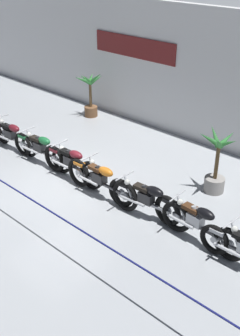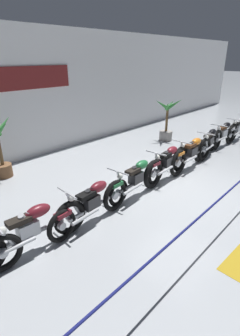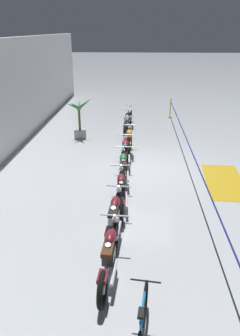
{
  "view_description": "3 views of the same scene",
  "coord_description": "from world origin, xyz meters",
  "px_view_note": "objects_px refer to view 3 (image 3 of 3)",
  "views": [
    {
      "loc": [
        7.93,
        -5.88,
        5.83
      ],
      "look_at": [
        1.15,
        1.34,
        0.44
      ],
      "focal_mm": 45.0,
      "sensor_mm": 36.0,
      "label": 1
    },
    {
      "loc": [
        -5.87,
        -3.06,
        3.27
      ],
      "look_at": [
        -1.04,
        1.37,
        0.46
      ],
      "focal_mm": 28.0,
      "sensor_mm": 36.0,
      "label": 2
    },
    {
      "loc": [
        -10.62,
        0.14,
        4.51
      ],
      "look_at": [
        -1.35,
        0.67,
        0.54
      ],
      "focal_mm": 35.0,
      "sensor_mm": 36.0,
      "label": 3
    }
  ],
  "objects_px": {
    "motorcycle_black_7": "(127,123)",
    "motorcycle_black_6": "(127,132)",
    "motorcycle_maroon_4": "(125,153)",
    "motorcycle_maroon_1": "(114,218)",
    "motorcycle_orange_5": "(129,142)",
    "stanchion_far_left": "(195,165)",
    "stanchion_mid_left": "(170,111)",
    "motorcycle_silver_8": "(130,117)",
    "motorcycle_maroon_2": "(121,191)",
    "floor_banner": "(224,181)",
    "motorcycle_maroon_0": "(109,255)",
    "potted_palm_left_of_row": "(80,122)",
    "motorcycle_green_3": "(123,169)",
    "bicycle": "(142,328)"
  },
  "relations": [
    {
      "from": "motorcycle_maroon_4",
      "to": "motorcycle_silver_8",
      "type": "bearing_deg",
      "value": -0.18
    },
    {
      "from": "bicycle",
      "to": "stanchion_mid_left",
      "type": "height_order",
      "value": "stanchion_mid_left"
    },
    {
      "from": "motorcycle_maroon_0",
      "to": "potted_palm_left_of_row",
      "type": "bearing_deg",
      "value": 13.35
    },
    {
      "from": "motorcycle_green_3",
      "to": "motorcycle_black_7",
      "type": "xyz_separation_m",
      "value": [
        5.37,
        0.06,
        -0.0
      ]
    },
    {
      "from": "motorcycle_orange_5",
      "to": "motorcycle_black_7",
      "type": "bearing_deg",
      "value": 3.52
    },
    {
      "from": "motorcycle_black_7",
      "to": "bicycle",
      "type": "bearing_deg",
      "value": -176.84
    },
    {
      "from": "motorcycle_maroon_0",
      "to": "stanchion_far_left",
      "type": "distance_m",
      "value": 4.57
    },
    {
      "from": "motorcycle_maroon_0",
      "to": "motorcycle_maroon_1",
      "type": "distance_m",
      "value": 1.34
    },
    {
      "from": "motorcycle_maroon_1",
      "to": "motorcycle_orange_5",
      "type": "bearing_deg",
      "value": -1.84
    },
    {
      "from": "motorcycle_maroon_1",
      "to": "stanchion_far_left",
      "type": "bearing_deg",
      "value": -40.31
    },
    {
      "from": "motorcycle_maroon_4",
      "to": "motorcycle_black_6",
      "type": "xyz_separation_m",
      "value": [
        2.67,
        0.01,
        -0.01
      ]
    },
    {
      "from": "stanchion_mid_left",
      "to": "motorcycle_black_6",
      "type": "bearing_deg",
      "value": 153.46
    },
    {
      "from": "motorcycle_maroon_0",
      "to": "motorcycle_black_6",
      "type": "xyz_separation_m",
      "value": [
        8.23,
        -0.06,
        0.01
      ]
    },
    {
      "from": "stanchion_far_left",
      "to": "stanchion_mid_left",
      "type": "relative_size",
      "value": 13.31
    },
    {
      "from": "motorcycle_orange_5",
      "to": "motorcycle_maroon_2",
      "type": "bearing_deg",
      "value": 178.74
    },
    {
      "from": "stanchion_far_left",
      "to": "stanchion_mid_left",
      "type": "distance_m",
      "value": 8.63
    },
    {
      "from": "motorcycle_maroon_2",
      "to": "floor_banner",
      "type": "relative_size",
      "value": 0.86
    },
    {
      "from": "motorcycle_silver_8",
      "to": "motorcycle_maroon_1",
      "type": "bearing_deg",
      "value": 179.47
    },
    {
      "from": "motorcycle_orange_5",
      "to": "motorcycle_black_7",
      "type": "height_order",
      "value": "motorcycle_orange_5"
    },
    {
      "from": "motorcycle_orange_5",
      "to": "potted_palm_left_of_row",
      "type": "bearing_deg",
      "value": 49.35
    },
    {
      "from": "motorcycle_maroon_0",
      "to": "motorcycle_maroon_1",
      "type": "height_order",
      "value": "motorcycle_maroon_1"
    },
    {
      "from": "motorcycle_maroon_2",
      "to": "floor_banner",
      "type": "bearing_deg",
      "value": -61.33
    },
    {
      "from": "motorcycle_green_3",
      "to": "stanchion_far_left",
      "type": "bearing_deg",
      "value": -95.8
    },
    {
      "from": "stanchion_far_left",
      "to": "floor_banner",
      "type": "distance_m",
      "value": 1.4
    },
    {
      "from": "motorcycle_maroon_0",
      "to": "potted_palm_left_of_row",
      "type": "height_order",
      "value": "potted_palm_left_of_row"
    },
    {
      "from": "stanchion_far_left",
      "to": "floor_banner",
      "type": "xyz_separation_m",
      "value": [
        0.5,
        -1.06,
        -0.76
      ]
    },
    {
      "from": "potted_palm_left_of_row",
      "to": "stanchion_far_left",
      "type": "bearing_deg",
      "value": -137.73
    },
    {
      "from": "motorcycle_black_7",
      "to": "motorcycle_black_6",
      "type": "bearing_deg",
      "value": -177.62
    },
    {
      "from": "motorcycle_green_3",
      "to": "motorcycle_silver_8",
      "type": "bearing_deg",
      "value": -0.18
    },
    {
      "from": "motorcycle_black_6",
      "to": "stanchion_mid_left",
      "type": "xyz_separation_m",
      "value": [
        4.36,
        -2.18,
        -0.11
      ]
    },
    {
      "from": "motorcycle_silver_8",
      "to": "motorcycle_maroon_2",
      "type": "bearing_deg",
      "value": 179.98
    },
    {
      "from": "motorcycle_maroon_0",
      "to": "motorcycle_maroon_4",
      "type": "height_order",
      "value": "motorcycle_maroon_4"
    },
    {
      "from": "motorcycle_maroon_1",
      "to": "motorcycle_orange_5",
      "type": "distance_m",
      "value": 5.45
    },
    {
      "from": "motorcycle_black_7",
      "to": "motorcycle_green_3",
      "type": "bearing_deg",
      "value": -179.32
    },
    {
      "from": "motorcycle_maroon_0",
      "to": "floor_banner",
      "type": "bearing_deg",
      "value": -36.4
    },
    {
      "from": "motorcycle_maroon_0",
      "to": "potted_palm_left_of_row",
      "type": "relative_size",
      "value": 1.25
    },
    {
      "from": "motorcycle_black_7",
      "to": "motorcycle_silver_8",
      "type": "relative_size",
      "value": 1.08
    },
    {
      "from": "motorcycle_silver_8",
      "to": "motorcycle_black_7",
      "type": "bearing_deg",
      "value": 176.24
    },
    {
      "from": "motorcycle_green_3",
      "to": "potted_palm_left_of_row",
      "type": "relative_size",
      "value": 1.35
    },
    {
      "from": "stanchion_far_left",
      "to": "motorcycle_black_7",
      "type": "bearing_deg",
      "value": 21.79
    },
    {
      "from": "motorcycle_maroon_0",
      "to": "stanchion_mid_left",
      "type": "height_order",
      "value": "stanchion_mid_left"
    },
    {
      "from": "motorcycle_maroon_1",
      "to": "stanchion_mid_left",
      "type": "relative_size",
      "value": 2.2
    },
    {
      "from": "motorcycle_maroon_0",
      "to": "motorcycle_orange_5",
      "type": "relative_size",
      "value": 0.91
    },
    {
      "from": "motorcycle_silver_8",
      "to": "floor_banner",
      "type": "xyz_separation_m",
      "value": [
        -6.38,
        -3.21,
        -0.45
      ]
    },
    {
      "from": "motorcycle_green_3",
      "to": "motorcycle_black_6",
      "type": "xyz_separation_m",
      "value": [
        4.04,
        0.01,
        -0.0
      ]
    },
    {
      "from": "motorcycle_black_6",
      "to": "stanchion_mid_left",
      "type": "relative_size",
      "value": 2.24
    },
    {
      "from": "motorcycle_green_3",
      "to": "motorcycle_black_6",
      "type": "bearing_deg",
      "value": 0.12
    },
    {
      "from": "stanchion_mid_left",
      "to": "floor_banner",
      "type": "bearing_deg",
      "value": -172.58
    },
    {
      "from": "motorcycle_maroon_2",
      "to": "motorcycle_silver_8",
      "type": "height_order",
      "value": "motorcycle_silver_8"
    },
    {
      "from": "potted_palm_left_of_row",
      "to": "stanchion_far_left",
      "type": "relative_size",
      "value": 0.13
    }
  ]
}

